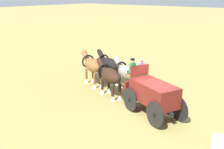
# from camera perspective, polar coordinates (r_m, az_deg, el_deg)

# --- Properties ---
(ground_plane) EXTENTS (220.00, 220.00, 0.00)m
(ground_plane) POSITION_cam_1_polar(r_m,az_deg,el_deg) (15.55, 8.32, -8.24)
(ground_plane) COLOR #9E8C4C
(show_wagon) EXTENTS (5.73, 3.05, 2.87)m
(show_wagon) POSITION_cam_1_polar(r_m,az_deg,el_deg) (15.19, 8.16, -3.68)
(show_wagon) COLOR maroon
(show_wagon) RESTS_ON ground
(draft_horse_rear_near) EXTENTS (2.99, 1.69, 2.20)m
(draft_horse_rear_near) POSITION_cam_1_polar(r_m,az_deg,el_deg) (17.74, -0.48, -0.29)
(draft_horse_rear_near) COLOR #331E14
(draft_horse_rear_near) RESTS_ON ground
(draft_horse_rear_off) EXTENTS (3.00, 1.70, 2.20)m
(draft_horse_rear_off) POSITION_cam_1_polar(r_m,az_deg,el_deg) (18.36, 3.10, 0.25)
(draft_horse_rear_off) COLOR #9E998E
(draft_horse_rear_off) RESTS_ON ground
(draft_horse_lead_near) EXTENTS (2.97, 1.70, 2.29)m
(draft_horse_lead_near) POSITION_cam_1_polar(r_m,az_deg,el_deg) (19.96, -3.99, 1.81)
(draft_horse_lead_near) COLOR brown
(draft_horse_lead_near) RESTS_ON ground
(draft_horse_lead_off) EXTENTS (3.09, 1.72, 2.20)m
(draft_horse_lead_off) POSITION_cam_1_polar(r_m,az_deg,el_deg) (20.55, -0.70, 2.06)
(draft_horse_lead_off) COLOR black
(draft_horse_lead_off) RESTS_ON ground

